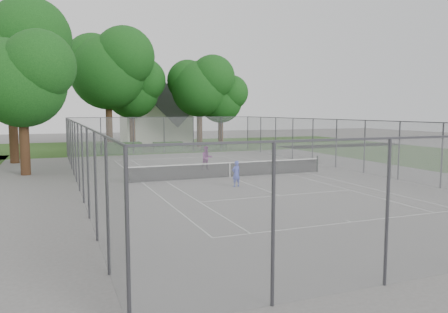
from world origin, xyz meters
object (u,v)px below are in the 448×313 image
object	(u,v)px
girl_player	(236,174)
woman_player	(207,158)
tennis_net	(230,169)
house	(156,111)

from	to	relation	value
girl_player	woman_player	world-z (taller)	woman_player
tennis_net	girl_player	xyz separation A→B (m)	(-0.97, -3.26, 0.20)
girl_player	tennis_net	bearing A→B (deg)	-120.90
tennis_net	woman_player	size ratio (longest dim) A/B	7.73
house	girl_player	size ratio (longest dim) A/B	7.11
girl_player	woman_player	xyz separation A→B (m)	(0.77, 7.08, 0.12)
house	woman_player	bearing A→B (deg)	-94.96
tennis_net	woman_player	distance (m)	3.83
girl_player	woman_player	distance (m)	7.12
woman_player	tennis_net	bearing A→B (deg)	-86.59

